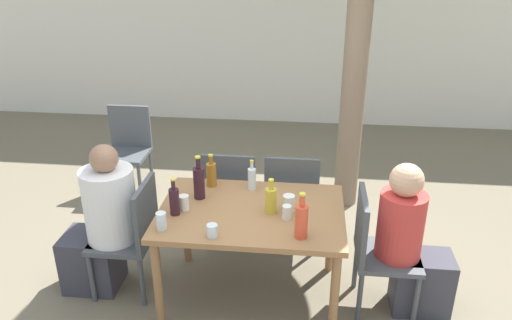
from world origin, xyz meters
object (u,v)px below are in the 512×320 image
at_px(soda_bottle_4, 301,220).
at_px(patio_chair_4, 128,145).
at_px(amber_bottle_1, 211,174).
at_px(drinking_glass_3, 161,221).
at_px(wine_bottle_2, 199,182).
at_px(drinking_glass_4, 287,212).
at_px(person_seated_0, 102,226).
at_px(oil_cruet_3, 271,200).
at_px(water_bottle_0, 252,178).
at_px(drinking_glass_1, 212,231).
at_px(wine_bottle_5, 174,201).
at_px(patio_chair_1, 376,246).
at_px(patio_chair_2, 231,192).
at_px(patio_chair_3, 292,196).
at_px(drinking_glass_0, 184,203).
at_px(dining_table_front, 251,221).
at_px(patio_chair_0, 133,231).
at_px(person_seated_1, 411,248).
at_px(drinking_glass_2, 289,203).

bearing_deg(soda_bottle_4, patio_chair_4, 133.67).
distance_m(amber_bottle_1, drinking_glass_3, 0.69).
distance_m(wine_bottle_2, drinking_glass_4, 0.69).
relative_size(person_seated_0, oil_cruet_3, 4.65).
height_order(water_bottle_0, soda_bottle_4, soda_bottle_4).
height_order(drinking_glass_1, drinking_glass_3, drinking_glass_3).
relative_size(water_bottle_0, drinking_glass_4, 2.42).
relative_size(amber_bottle_1, wine_bottle_5, 0.95).
bearing_deg(drinking_glass_4, amber_bottle_1, 143.96).
distance_m(patio_chair_1, water_bottle_0, 1.02).
height_order(patio_chair_1, water_bottle_0, water_bottle_0).
height_order(water_bottle_0, wine_bottle_2, wine_bottle_2).
distance_m(water_bottle_0, wine_bottle_5, 0.64).
height_order(patio_chair_1, patio_chair_2, same).
xyz_separation_m(patio_chair_3, soda_bottle_4, (0.09, -0.99, 0.36)).
distance_m(water_bottle_0, oil_cruet_3, 0.37).
distance_m(amber_bottle_1, drinking_glass_1, 0.72).
xyz_separation_m(patio_chair_3, drinking_glass_0, (-0.72, -0.73, 0.29)).
bearing_deg(drinking_glass_1, drinking_glass_3, 171.48).
xyz_separation_m(amber_bottle_1, drinking_glass_1, (0.14, -0.71, -0.06)).
distance_m(dining_table_front, drinking_glass_0, 0.49).
distance_m(person_seated_0, wine_bottle_5, 0.68).
bearing_deg(water_bottle_0, drinking_glass_4, -54.86).
bearing_deg(person_seated_0, patio_chair_2, 128.90).
bearing_deg(wine_bottle_5, water_bottle_0, 41.49).
relative_size(patio_chair_4, wine_bottle_5, 3.32).
relative_size(patio_chair_0, drinking_glass_1, 10.53).
height_order(patio_chair_0, amber_bottle_1, amber_bottle_1).
height_order(patio_chair_0, patio_chair_3, same).
xyz_separation_m(patio_chair_1, amber_bottle_1, (-1.22, 0.35, 0.34)).
xyz_separation_m(wine_bottle_2, drinking_glass_0, (-0.07, -0.18, -0.08)).
distance_m(water_bottle_0, wine_bottle_2, 0.41).
xyz_separation_m(patio_chair_1, patio_chair_2, (-1.14, 0.69, 0.00)).
distance_m(wine_bottle_5, drinking_glass_3, 0.21).
xyz_separation_m(person_seated_0, oil_cruet_3, (1.25, -0.02, 0.30)).
relative_size(dining_table_front, person_seated_1, 1.13).
bearing_deg(patio_chair_0, patio_chair_1, 90.00).
height_order(dining_table_front, drinking_glass_0, drinking_glass_0).
relative_size(patio_chair_1, soda_bottle_4, 2.89).
bearing_deg(drinking_glass_2, wine_bottle_2, 169.59).
bearing_deg(soda_bottle_4, amber_bottle_1, 137.12).
distance_m(dining_table_front, person_seated_1, 1.13).
distance_m(patio_chair_1, amber_bottle_1, 1.32).
xyz_separation_m(patio_chair_1, patio_chair_4, (-2.37, 1.63, 0.00)).
xyz_separation_m(patio_chair_3, person_seated_1, (0.86, -0.69, 0.00)).
xyz_separation_m(dining_table_front, person_seated_0, (-1.11, -0.00, -0.12)).
bearing_deg(wine_bottle_5, person_seated_1, 3.86).
bearing_deg(drinking_glass_3, person_seated_0, 150.91).
distance_m(patio_chair_4, person_seated_0, 1.67).
relative_size(amber_bottle_1, drinking_glass_2, 2.16).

